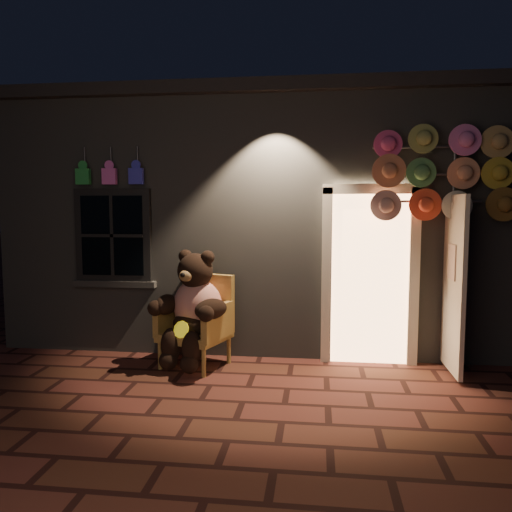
# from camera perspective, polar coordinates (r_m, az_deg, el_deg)

# --- Properties ---
(ground) EXTENTS (60.00, 60.00, 0.00)m
(ground) POSITION_cam_1_polar(r_m,az_deg,el_deg) (5.12, -1.55, -16.34)
(ground) COLOR #572721
(ground) RESTS_ON ground
(shop_building) EXTENTS (7.30, 5.95, 3.51)m
(shop_building) POSITION_cam_1_polar(r_m,az_deg,el_deg) (8.71, 2.37, 4.42)
(shop_building) COLOR slate
(shop_building) RESTS_ON ground
(wicker_armchair) EXTENTS (0.92, 0.88, 1.09)m
(wicker_armchair) POSITION_cam_1_polar(r_m,az_deg,el_deg) (6.14, -6.56, -7.31)
(wicker_armchair) COLOR #B58D46
(wicker_armchair) RESTS_ON ground
(teddy_bear) EXTENTS (0.94, 0.88, 1.37)m
(teddy_bear) POSITION_cam_1_polar(r_m,az_deg,el_deg) (5.98, -7.16, -5.94)
(teddy_bear) COLOR red
(teddy_bear) RESTS_ON ground
(hat_rack) EXTENTS (1.60, 0.22, 2.84)m
(hat_rack) POSITION_cam_1_polar(r_m,az_deg,el_deg) (6.14, 20.56, 8.56)
(hat_rack) COLOR #59595E
(hat_rack) RESTS_ON ground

